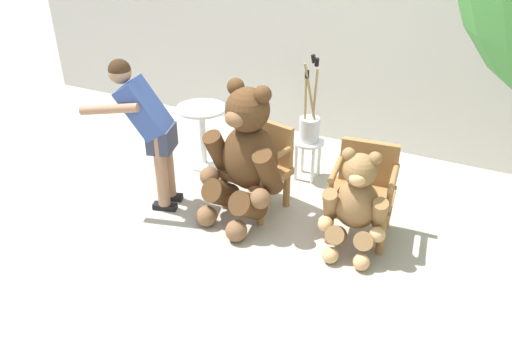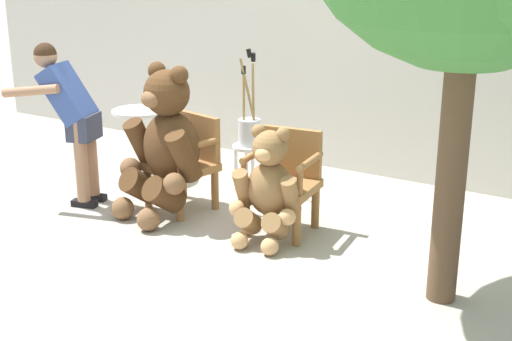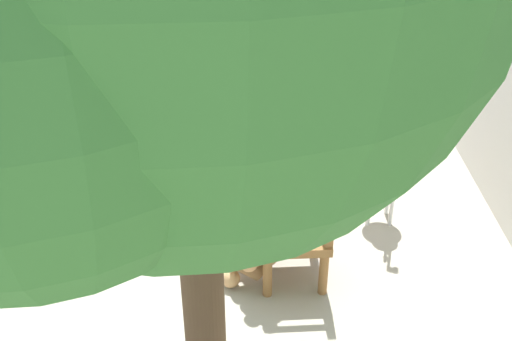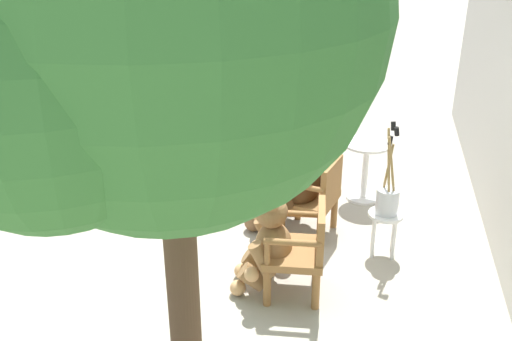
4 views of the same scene
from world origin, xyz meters
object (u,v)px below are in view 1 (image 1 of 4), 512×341
at_px(teddy_bear_large, 245,156).
at_px(teddy_bear_small, 356,204).
at_px(wooden_chair_right, 363,189).
at_px(round_side_table, 202,130).
at_px(white_stool, 308,149).
at_px(wooden_chair_left, 260,165).
at_px(person_visitor, 147,123).
at_px(brush_bucket, 310,125).

xyz_separation_m(teddy_bear_large, teddy_bear_small, (1.09, -0.04, -0.20)).
distance_m(wooden_chair_right, round_side_table, 2.06).
height_order(teddy_bear_small, white_stool, teddy_bear_small).
bearing_deg(wooden_chair_left, person_visitor, -154.81).
bearing_deg(round_side_table, white_stool, 11.71).
bearing_deg(white_stool, wooden_chair_right, -41.89).
height_order(wooden_chair_left, brush_bucket, brush_bucket).
distance_m(wooden_chair_left, wooden_chair_right, 1.04).
relative_size(wooden_chair_left, white_stool, 1.87).
bearing_deg(wooden_chair_left, teddy_bear_large, -96.88).
bearing_deg(round_side_table, teddy_bear_small, -20.95).
height_order(teddy_bear_large, round_side_table, teddy_bear_large).
relative_size(wooden_chair_right, teddy_bear_small, 0.88).
height_order(wooden_chair_right, round_side_table, wooden_chair_right).
height_order(wooden_chair_left, round_side_table, wooden_chair_left).
xyz_separation_m(teddy_bear_large, white_stool, (0.27, 0.98, -0.32)).
bearing_deg(white_stool, wooden_chair_left, -108.11).
distance_m(teddy_bear_small, white_stool, 1.31).
bearing_deg(wooden_chair_right, white_stool, 138.11).
xyz_separation_m(teddy_bear_small, brush_bucket, (-0.82, 1.02, 0.16)).
relative_size(wooden_chair_right, white_stool, 1.87).
bearing_deg(teddy_bear_large, white_stool, 74.69).
relative_size(person_visitor, round_side_table, 2.09).
relative_size(white_stool, round_side_table, 0.64).
bearing_deg(wooden_chair_right, round_side_table, 166.59).
bearing_deg(teddy_bear_large, round_side_table, 141.72).
bearing_deg(person_visitor, teddy_bear_large, 12.20).
xyz_separation_m(teddy_bear_large, brush_bucket, (0.27, 0.98, -0.03)).
bearing_deg(wooden_chair_right, wooden_chair_left, -179.93).
height_order(wooden_chair_left, white_stool, wooden_chair_left).
bearing_deg(wooden_chair_left, brush_bucket, 71.87).
distance_m(white_stool, round_side_table, 1.22).
height_order(wooden_chair_right, brush_bucket, brush_bucket).
height_order(teddy_bear_large, white_stool, teddy_bear_large).
bearing_deg(round_side_table, brush_bucket, 11.66).
distance_m(wooden_chair_right, teddy_bear_small, 0.29).
relative_size(wooden_chair_left, teddy_bear_small, 0.88).
bearing_deg(teddy_bear_small, person_visitor, -175.42).
height_order(teddy_bear_small, brush_bucket, brush_bucket).
bearing_deg(person_visitor, teddy_bear_small, 4.58).
height_order(teddy_bear_large, person_visitor, person_visitor).
bearing_deg(white_stool, person_visitor, -135.58).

